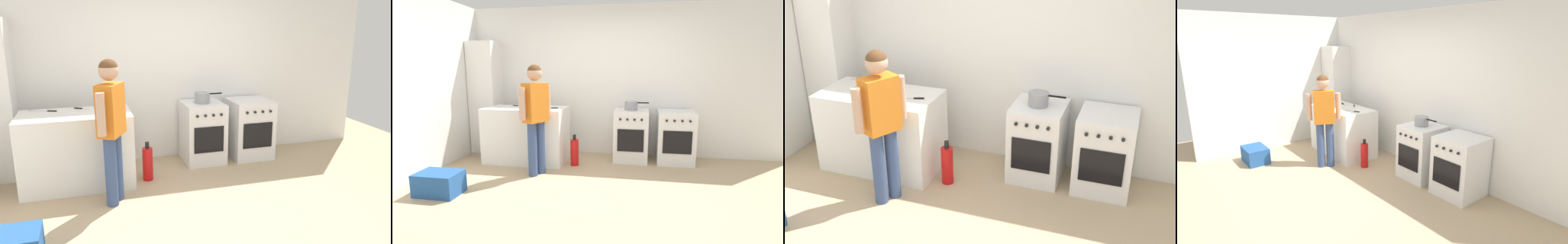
% 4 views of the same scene
% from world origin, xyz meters
% --- Properties ---
extents(ground_plane, '(8.00, 8.00, 0.00)m').
position_xyz_m(ground_plane, '(0.00, 0.00, 0.00)').
color(ground_plane, tan).
extents(back_wall, '(6.00, 0.10, 2.60)m').
position_xyz_m(back_wall, '(0.00, 1.95, 1.30)').
color(back_wall, white).
rests_on(back_wall, ground).
extents(side_wall_left, '(0.10, 3.10, 2.60)m').
position_xyz_m(side_wall_left, '(-2.60, 0.40, 1.30)').
color(side_wall_left, white).
rests_on(side_wall_left, ground).
extents(counter_unit, '(1.30, 0.70, 0.90)m').
position_xyz_m(counter_unit, '(-1.35, 1.20, 0.45)').
color(counter_unit, white).
rests_on(counter_unit, ground).
extents(oven_left, '(0.55, 0.62, 0.85)m').
position_xyz_m(oven_left, '(0.35, 1.58, 0.43)').
color(oven_left, white).
rests_on(oven_left, ground).
extents(oven_right, '(0.58, 0.62, 0.85)m').
position_xyz_m(oven_right, '(1.07, 1.58, 0.43)').
color(oven_right, white).
rests_on(oven_right, ground).
extents(pot, '(0.39, 0.21, 0.15)m').
position_xyz_m(pot, '(0.34, 1.56, 0.92)').
color(pot, gray).
rests_on(pot, oven_left).
extents(knife_paring, '(0.19, 0.13, 0.01)m').
position_xyz_m(knife_paring, '(-1.28, 1.43, 0.91)').
color(knife_paring, silver).
rests_on(knife_paring, counter_unit).
extents(knife_bread, '(0.34, 0.16, 0.01)m').
position_xyz_m(knife_bread, '(-1.71, 1.42, 0.90)').
color(knife_bread, silver).
rests_on(knife_bread, counter_unit).
extents(knife_chef, '(0.30, 0.12, 0.01)m').
position_xyz_m(knife_chef, '(-0.95, 1.17, 0.90)').
color(knife_chef, silver).
rests_on(knife_chef, counter_unit).
extents(person, '(0.33, 0.52, 1.58)m').
position_xyz_m(person, '(-0.97, 0.60, 0.94)').
color(person, '#384C7A').
rests_on(person, ground).
extents(fire_extinguisher, '(0.13, 0.13, 0.50)m').
position_xyz_m(fire_extinguisher, '(-0.52, 1.10, 0.22)').
color(fire_extinguisher, red).
rests_on(fire_extinguisher, ground).
extents(recycling_crate_lower, '(0.52, 0.36, 0.28)m').
position_xyz_m(recycling_crate_lower, '(-1.91, -0.30, 0.14)').
color(recycling_crate_lower, '#235193').
rests_on(recycling_crate_lower, ground).
extents(larder_cabinet, '(0.48, 0.44, 2.00)m').
position_xyz_m(larder_cabinet, '(-2.30, 1.68, 1.00)').
color(larder_cabinet, white).
rests_on(larder_cabinet, ground).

